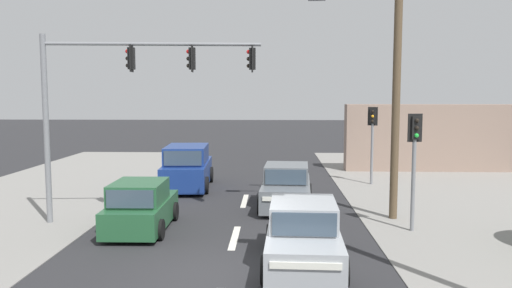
{
  "coord_description": "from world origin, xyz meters",
  "views": [
    {
      "loc": [
        1.11,
        -11.04,
        4.12
      ],
      "look_at": [
        0.58,
        4.0,
        2.63
      ],
      "focal_mm": 35.0,
      "sensor_mm": 36.0,
      "label": 1
    }
  ],
  "objects_px": {
    "traffic_signal_mast": "(121,87)",
    "hatchback_oncoming_near": "(141,207)",
    "sedan_kerbside_parked": "(303,237)",
    "pedestal_signal_right_kerb": "(414,152)",
    "utility_pole_midground_right": "(393,53)",
    "sedan_crossing_left": "(286,188)",
    "pedestal_signal_far_median": "(372,132)",
    "suv_receding_far": "(187,168)"
  },
  "relations": [
    {
      "from": "utility_pole_midground_right",
      "to": "sedan_crossing_left",
      "type": "xyz_separation_m",
      "value": [
        -3.37,
        1.73,
        -4.74
      ]
    },
    {
      "from": "traffic_signal_mast",
      "to": "sedan_crossing_left",
      "type": "relative_size",
      "value": 1.59
    },
    {
      "from": "pedestal_signal_right_kerb",
      "to": "sedan_kerbside_parked",
      "type": "xyz_separation_m",
      "value": [
        -3.47,
        -3.08,
        -1.71
      ]
    },
    {
      "from": "utility_pole_midground_right",
      "to": "pedestal_signal_right_kerb",
      "type": "xyz_separation_m",
      "value": [
        0.34,
        -1.53,
        -3.03
      ]
    },
    {
      "from": "sedan_kerbside_parked",
      "to": "pedestal_signal_right_kerb",
      "type": "bearing_deg",
      "value": 41.66
    },
    {
      "from": "traffic_signal_mast",
      "to": "sedan_kerbside_parked",
      "type": "height_order",
      "value": "traffic_signal_mast"
    },
    {
      "from": "utility_pole_midground_right",
      "to": "sedan_crossing_left",
      "type": "height_order",
      "value": "utility_pole_midground_right"
    },
    {
      "from": "traffic_signal_mast",
      "to": "hatchback_oncoming_near",
      "type": "xyz_separation_m",
      "value": [
        0.79,
        -0.92,
        -3.65
      ]
    },
    {
      "from": "traffic_signal_mast",
      "to": "hatchback_oncoming_near",
      "type": "height_order",
      "value": "traffic_signal_mast"
    },
    {
      "from": "utility_pole_midground_right",
      "to": "sedan_kerbside_parked",
      "type": "relative_size",
      "value": 2.37
    },
    {
      "from": "utility_pole_midground_right",
      "to": "sedan_kerbside_parked",
      "type": "xyz_separation_m",
      "value": [
        -3.13,
        -4.61,
        -4.74
      ]
    },
    {
      "from": "pedestal_signal_far_median",
      "to": "utility_pole_midground_right",
      "type": "bearing_deg",
      "value": -95.79
    },
    {
      "from": "hatchback_oncoming_near",
      "to": "sedan_kerbside_parked",
      "type": "height_order",
      "value": "sedan_kerbside_parked"
    },
    {
      "from": "pedestal_signal_right_kerb",
      "to": "hatchback_oncoming_near",
      "type": "distance_m",
      "value": 8.39
    },
    {
      "from": "pedestal_signal_far_median",
      "to": "suv_receding_far",
      "type": "relative_size",
      "value": 0.77
    },
    {
      "from": "sedan_crossing_left",
      "to": "suv_receding_far",
      "type": "bearing_deg",
      "value": 140.47
    },
    {
      "from": "pedestal_signal_right_kerb",
      "to": "pedestal_signal_far_median",
      "type": "height_order",
      "value": "same"
    },
    {
      "from": "pedestal_signal_far_median",
      "to": "sedan_kerbside_parked",
      "type": "xyz_separation_m",
      "value": [
        -3.77,
        -10.98,
        -1.71
      ]
    },
    {
      "from": "hatchback_oncoming_near",
      "to": "pedestal_signal_right_kerb",
      "type": "bearing_deg",
      "value": 0.8
    },
    {
      "from": "utility_pole_midground_right",
      "to": "pedestal_signal_far_median",
      "type": "height_order",
      "value": "utility_pole_midground_right"
    },
    {
      "from": "sedan_kerbside_parked",
      "to": "suv_receding_far",
      "type": "bearing_deg",
      "value": 114.62
    },
    {
      "from": "sedan_kerbside_parked",
      "to": "pedestal_signal_far_median",
      "type": "bearing_deg",
      "value": 71.04
    },
    {
      "from": "pedestal_signal_far_median",
      "to": "sedan_kerbside_parked",
      "type": "distance_m",
      "value": 11.73
    },
    {
      "from": "hatchback_oncoming_near",
      "to": "sedan_kerbside_parked",
      "type": "xyz_separation_m",
      "value": [
        4.75,
        -2.97,
        0.0
      ]
    },
    {
      "from": "pedestal_signal_far_median",
      "to": "hatchback_oncoming_near",
      "type": "bearing_deg",
      "value": -136.77
    },
    {
      "from": "suv_receding_far",
      "to": "hatchback_oncoming_near",
      "type": "bearing_deg",
      "value": -91.82
    },
    {
      "from": "traffic_signal_mast",
      "to": "suv_receding_far",
      "type": "height_order",
      "value": "traffic_signal_mast"
    },
    {
      "from": "pedestal_signal_right_kerb",
      "to": "suv_receding_far",
      "type": "xyz_separation_m",
      "value": [
        -8.0,
        6.8,
        -1.53
      ]
    },
    {
      "from": "utility_pole_midground_right",
      "to": "traffic_signal_mast",
      "type": "bearing_deg",
      "value": -175.18
    },
    {
      "from": "utility_pole_midground_right",
      "to": "hatchback_oncoming_near",
      "type": "height_order",
      "value": "utility_pole_midground_right"
    },
    {
      "from": "pedestal_signal_far_median",
      "to": "sedan_kerbside_parked",
      "type": "relative_size",
      "value": 0.83
    },
    {
      "from": "traffic_signal_mast",
      "to": "pedestal_signal_far_median",
      "type": "distance_m",
      "value": 11.86
    },
    {
      "from": "pedestal_signal_right_kerb",
      "to": "utility_pole_midground_right",
      "type": "bearing_deg",
      "value": 102.49
    },
    {
      "from": "utility_pole_midground_right",
      "to": "suv_receding_far",
      "type": "bearing_deg",
      "value": 145.45
    },
    {
      "from": "utility_pole_midground_right",
      "to": "hatchback_oncoming_near",
      "type": "distance_m",
      "value": 9.34
    },
    {
      "from": "pedestal_signal_far_median",
      "to": "sedan_crossing_left",
      "type": "height_order",
      "value": "pedestal_signal_far_median"
    },
    {
      "from": "pedestal_signal_right_kerb",
      "to": "sedan_crossing_left",
      "type": "xyz_separation_m",
      "value": [
        -3.71,
        3.26,
        -1.71
      ]
    },
    {
      "from": "pedestal_signal_far_median",
      "to": "sedan_crossing_left",
      "type": "distance_m",
      "value": 6.36
    },
    {
      "from": "sedan_crossing_left",
      "to": "hatchback_oncoming_near",
      "type": "relative_size",
      "value": 1.18
    },
    {
      "from": "traffic_signal_mast",
      "to": "sedan_kerbside_parked",
      "type": "relative_size",
      "value": 1.6
    },
    {
      "from": "utility_pole_midground_right",
      "to": "sedan_crossing_left",
      "type": "distance_m",
      "value": 6.07
    },
    {
      "from": "sedan_crossing_left",
      "to": "pedestal_signal_far_median",
      "type": "bearing_deg",
      "value": 49.08
    }
  ]
}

